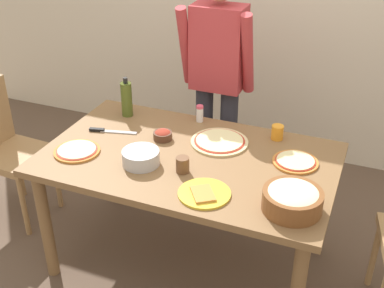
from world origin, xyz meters
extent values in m
plane|color=brown|center=(0.00, 0.00, 0.00)|extent=(8.00, 8.00, 0.00)
cube|color=brown|center=(0.00, 0.00, 0.74)|extent=(1.60, 0.96, 0.04)
cylinder|color=brown|center=(-0.72, -0.40, 0.36)|extent=(0.07, 0.07, 0.72)
cylinder|color=brown|center=(-0.72, 0.40, 0.36)|extent=(0.07, 0.07, 0.72)
cylinder|color=brown|center=(0.72, 0.40, 0.36)|extent=(0.07, 0.07, 0.72)
cylinder|color=#2D2D38|center=(-0.19, 0.76, 0.42)|extent=(0.12, 0.12, 0.85)
cylinder|color=#2D2D38|center=(-0.01, 0.76, 0.42)|extent=(0.12, 0.12, 0.85)
cube|color=#B7383D|center=(-0.10, 0.76, 1.12)|extent=(0.34, 0.20, 0.55)
cylinder|color=#B7383D|center=(-0.31, 0.71, 1.12)|extent=(0.07, 0.21, 0.55)
cylinder|color=#B7383D|center=(0.11, 0.71, 1.12)|extent=(0.07, 0.21, 0.55)
cube|color=#A37A4C|center=(-1.25, 0.01, 0.47)|extent=(0.42, 0.42, 0.05)
cylinder|color=#A37A4C|center=(-1.09, -0.16, 0.23)|extent=(0.04, 0.04, 0.45)
cylinder|color=#A37A4C|center=(-1.07, 0.18, 0.23)|extent=(0.04, 0.04, 0.45)
cylinder|color=#A37A4C|center=(-1.41, 0.19, 0.23)|extent=(0.04, 0.04, 0.45)
cylinder|color=#A37A4C|center=(1.05, 0.21, 0.23)|extent=(0.04, 0.04, 0.45)
cylinder|color=beige|center=(0.11, 0.20, 0.77)|extent=(0.33, 0.33, 0.01)
cylinder|color=#B22D1E|center=(0.11, 0.20, 0.77)|extent=(0.29, 0.29, 0.00)
cylinder|color=beige|center=(0.11, 0.20, 0.78)|extent=(0.27, 0.27, 0.00)
cylinder|color=#C67A33|center=(-0.59, -0.19, 0.77)|extent=(0.26, 0.26, 0.01)
cylinder|color=#B22D1E|center=(-0.59, -0.19, 0.77)|extent=(0.23, 0.23, 0.00)
cylinder|color=beige|center=(-0.59, -0.19, 0.78)|extent=(0.21, 0.21, 0.00)
cylinder|color=#C67A33|center=(0.56, 0.15, 0.77)|extent=(0.25, 0.25, 0.01)
cylinder|color=#B22D1E|center=(0.56, 0.15, 0.77)|extent=(0.22, 0.22, 0.00)
cylinder|color=beige|center=(0.56, 0.15, 0.78)|extent=(0.20, 0.20, 0.00)
cylinder|color=gold|center=(0.21, -0.31, 0.77)|extent=(0.26, 0.26, 0.01)
cube|color=#CC8438|center=(0.21, -0.33, 0.78)|extent=(0.16, 0.17, 0.01)
cylinder|color=brown|center=(0.63, -0.27, 0.81)|extent=(0.28, 0.28, 0.10)
ellipsoid|color=beige|center=(0.63, -0.27, 0.85)|extent=(0.25, 0.25, 0.05)
cylinder|color=#B7B7BC|center=(-0.20, -0.17, 0.80)|extent=(0.20, 0.20, 0.08)
cylinder|color=#4C2D1E|center=(-0.21, 0.12, 0.78)|extent=(0.11, 0.11, 0.04)
ellipsoid|color=#9E3323|center=(-0.21, 0.12, 0.80)|extent=(0.10, 0.10, 0.05)
cylinder|color=#47561E|center=(-0.55, 0.32, 0.87)|extent=(0.07, 0.07, 0.22)
cylinder|color=black|center=(-0.55, 0.32, 1.00)|extent=(0.03, 0.03, 0.04)
cylinder|color=orange|center=(0.40, 0.37, 0.80)|extent=(0.07, 0.07, 0.08)
cylinder|color=brown|center=(0.03, -0.16, 0.80)|extent=(0.07, 0.07, 0.08)
cylinder|color=white|center=(-0.10, 0.42, 0.81)|extent=(0.04, 0.04, 0.09)
cylinder|color=#D84C66|center=(-0.10, 0.42, 0.86)|extent=(0.04, 0.04, 0.02)
cube|color=silver|center=(-0.49, 0.10, 0.76)|extent=(0.22, 0.08, 0.01)
cube|color=black|center=(-0.62, 0.06, 0.77)|extent=(0.09, 0.04, 0.02)
camera|label=1|loc=(0.89, -2.16, 2.17)|focal=46.59mm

